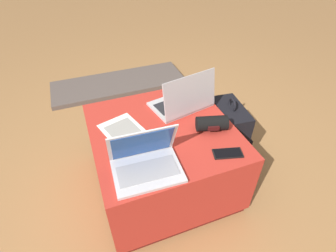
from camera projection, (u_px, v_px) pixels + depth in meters
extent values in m
plane|color=#9E7042|center=(163.00, 181.00, 1.84)|extent=(14.00, 14.00, 0.00)
cube|color=maroon|center=(163.00, 179.00, 1.82)|extent=(0.79, 0.80, 0.05)
cube|color=#B22D23|center=(163.00, 155.00, 1.67)|extent=(0.82, 0.83, 0.43)
cube|color=silver|center=(147.00, 171.00, 1.28)|extent=(0.34, 0.26, 0.02)
cube|color=#9E9EA3|center=(148.00, 171.00, 1.27)|extent=(0.30, 0.15, 0.00)
cube|color=silver|center=(142.00, 143.00, 1.25)|extent=(0.34, 0.11, 0.23)
cube|color=#1E4799|center=(143.00, 144.00, 1.25)|extent=(0.30, 0.10, 0.20)
cube|color=#B7B7BC|center=(180.00, 104.00, 1.72)|extent=(0.41, 0.31, 0.02)
cube|color=#232328|center=(180.00, 102.00, 1.72)|extent=(0.35, 0.20, 0.00)
cube|color=#B7B7BC|center=(190.00, 95.00, 1.57)|extent=(0.37, 0.12, 0.24)
cube|color=green|center=(190.00, 94.00, 1.57)|extent=(0.33, 0.10, 0.21)
cube|color=black|center=(228.00, 153.00, 1.37)|extent=(0.17, 0.11, 0.01)
cube|color=black|center=(228.00, 153.00, 1.37)|extent=(0.15, 0.10, 0.00)
cube|color=black|center=(227.00, 134.00, 1.88)|extent=(0.21, 0.35, 0.46)
cube|color=black|center=(238.00, 141.00, 1.96)|extent=(0.09, 0.27, 0.21)
torus|color=black|center=(232.00, 105.00, 1.72)|extent=(0.03, 0.10, 0.10)
cube|color=silver|center=(124.00, 131.00, 1.52)|extent=(0.29, 0.34, 0.00)
cube|color=gray|center=(124.00, 131.00, 1.52)|extent=(0.22, 0.25, 0.00)
cylinder|color=black|center=(212.00, 123.00, 1.51)|extent=(0.20, 0.13, 0.09)
cube|color=#350D0D|center=(212.00, 123.00, 1.51)|extent=(0.09, 0.12, 0.03)
cube|color=#564C47|center=(119.00, 83.00, 2.84)|extent=(1.40, 0.50, 0.04)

